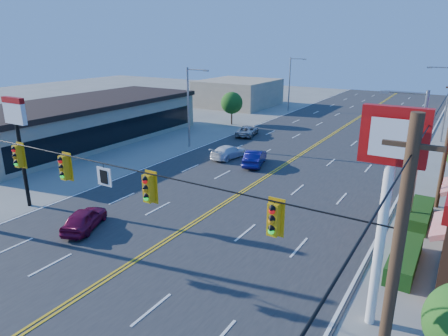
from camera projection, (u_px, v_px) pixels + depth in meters
The scene contains 17 objects.
ground at pixel (97, 286), 17.95m from camera, with size 160.00×160.00×0.00m, color gray.
road at pixel (279, 169), 34.15m from camera, with size 20.00×120.00×0.06m, color #2D2D30.
signal_span at pixel (83, 184), 16.51m from camera, with size 24.32×0.34×9.00m.
kfc_pylon at pixel (389, 177), 13.85m from camera, with size 2.20×0.36×8.50m.
strip_mall at pixel (84, 121), 42.81m from camera, with size 10.40×26.40×4.40m.
pizza_hut_sign at pixel (17, 130), 25.08m from camera, with size 1.90×0.30×6.85m.
streetlight_se at pixel (415, 152), 22.53m from camera, with size 2.55×0.25×8.00m.
streetlight_ne at pixel (446, 100), 41.98m from camera, with size 2.55×0.25×8.00m.
streetlight_sw at pixel (190, 103), 39.77m from camera, with size 2.55×0.25×8.00m.
streetlight_nw at pixel (291, 81), 60.84m from camera, with size 2.55×0.25×8.00m.
utility_pole_near at pixel (447, 146), 25.17m from camera, with size 0.28×0.28×8.40m, color #47301E.
tree_west at pixel (232, 103), 51.12m from camera, with size 2.80×2.80×4.20m.
bld_west_far at pixel (238, 93), 66.17m from camera, with size 11.00×12.00×4.20m, color tan.
car_magenta at pixel (84, 220), 23.15m from camera, with size 1.46×3.62×1.23m, color maroon.
car_blue at pixel (255, 158), 34.91m from camera, with size 1.42×4.08×1.34m, color navy.
car_white at pixel (229, 152), 36.97m from camera, with size 1.66×4.09×1.19m, color white.
car_silver at pixel (247, 131), 45.52m from camera, with size 1.91×4.14×1.15m, color #A8A8AD.
Camera 1 is at (12.97, -10.15, 10.61)m, focal length 32.00 mm.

